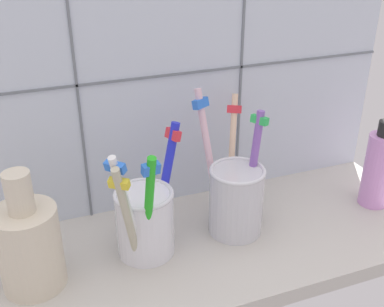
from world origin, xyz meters
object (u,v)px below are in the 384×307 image
at_px(toothbrush_cup_left, 145,219).
at_px(toothbrush_cup_right, 236,195).
at_px(soap_bottle, 379,168).
at_px(ceramic_vase, 29,243).

xyz_separation_m(toothbrush_cup_left, toothbrush_cup_right, (0.12, 0.01, 0.00)).
xyz_separation_m(toothbrush_cup_left, soap_bottle, (0.32, -0.01, 0.01)).
bearing_deg(toothbrush_cup_left, toothbrush_cup_right, 2.44).
bearing_deg(ceramic_vase, toothbrush_cup_right, 2.43).
bearing_deg(soap_bottle, toothbrush_cup_left, 178.43).
bearing_deg(toothbrush_cup_left, ceramic_vase, -177.58).
xyz_separation_m(toothbrush_cup_right, soap_bottle, (0.21, -0.01, 0.01)).
height_order(ceramic_vase, soap_bottle, ceramic_vase).
relative_size(toothbrush_cup_left, ceramic_vase, 1.13).
bearing_deg(toothbrush_cup_left, soap_bottle, -1.57).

